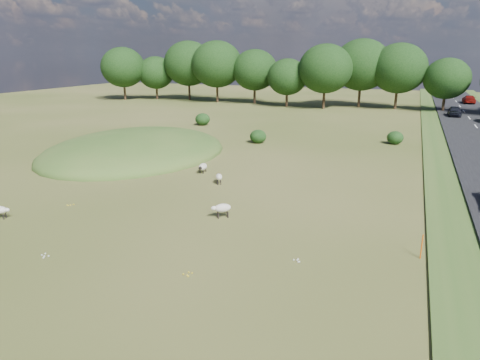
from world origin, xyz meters
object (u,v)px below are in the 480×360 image
sheep_0 (219,177)px  sheep_3 (0,210)px  marker_post (422,247)px  car_3 (469,99)px  sheep_2 (222,208)px  car_7 (444,95)px  car_0 (455,111)px  sheep_1 (203,167)px

sheep_0 → sheep_3: size_ratio=1.00×
marker_post → car_3: (8.62, 71.18, 0.37)m
sheep_2 → car_7: size_ratio=0.26×
sheep_3 → car_7: bearing=60.0°
sheep_3 → car_3: bearing=55.4°
sheep_2 → car_3: 72.51m
sheep_0 → sheep_2: bearing=178.7°
car_0 → car_7: car_0 is taller
sheep_3 → car_7: car_7 is taller
sheep_0 → car_0: bearing=-50.2°
car_3 → sheep_1: bearing=68.2°
sheep_3 → car_0: 60.98m
sheep_2 → car_7: 80.47m
sheep_1 → car_7: 73.66m
car_3 → car_0: bearing=79.3°
sheep_0 → sheep_1: size_ratio=0.81×
marker_post → sheep_3: (-22.36, -3.58, -0.07)m
car_0 → marker_post: bearing=-95.4°
sheep_1 → marker_post: bearing=52.9°
car_3 → marker_post: bearing=83.1°
sheep_0 → sheep_3: sheep_0 is taller
car_3 → car_7: (-3.80, 9.06, -0.10)m
car_3 → car_7: car_3 is taller
sheep_3 → car_0: car_0 is taller
sheep_1 → car_7: bearing=157.4°
sheep_0 → car_3: size_ratio=0.22×
marker_post → sheep_1: size_ratio=0.90×
sheep_0 → sheep_2: sheep_2 is taller
sheep_1 → car_7: size_ratio=0.30×
sheep_1 → car_0: (20.88, 41.39, 0.49)m
sheep_2 → car_0: (15.45, 49.72, 0.38)m
marker_post → car_7: bearing=86.6°
sheep_2 → sheep_3: size_ratio=1.07×
marker_post → sheep_0: bearing=151.7°
sheep_1 → sheep_2: size_ratio=1.15×
sheep_0 → car_3: car_3 is taller
sheep_0 → car_0: (18.41, 43.68, 0.44)m
marker_post → car_7: car_7 is taller
marker_post → car_0: car_0 is taller
sheep_3 → car_0: bearing=51.5°
sheep_2 → car_0: 52.07m
sheep_0 → car_7: car_7 is taller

